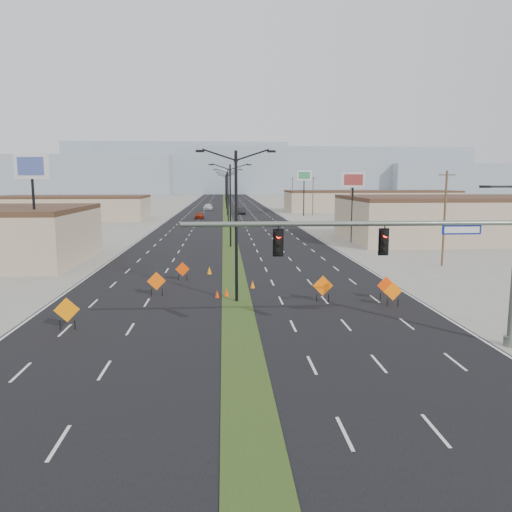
{
  "coord_description": "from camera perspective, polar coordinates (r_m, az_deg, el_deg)",
  "views": [
    {
      "loc": [
        -0.82,
        -20.8,
        8.08
      ],
      "look_at": [
        1.26,
        11.34,
        3.2
      ],
      "focal_mm": 35.0,
      "sensor_mm": 36.0,
      "label": 1
    }
  ],
  "objects": [
    {
      "name": "construction_sign_5",
      "position": [
        35.09,
        14.63,
        -3.36
      ],
      "size": [
        1.24,
        0.07,
        1.65
      ],
      "rotation": [
        0.0,
        0.0,
        0.03
      ],
      "color": "#E93E04",
      "rests_on": "ground"
    },
    {
      "name": "cone_0",
      "position": [
        35.14,
        -3.38,
        -4.17
      ],
      "size": [
        0.48,
        0.48,
        0.62
      ],
      "primitive_type": "cone",
      "rotation": [
        0.0,
        0.0,
        0.36
      ],
      "color": "#F53905",
      "rests_on": "ground"
    },
    {
      "name": "streetlight_1",
      "position": [
        60.86,
        -2.95,
        6.1
      ],
      "size": [
        5.15,
        0.24,
        10.02
      ],
      "color": "black",
      "rests_on": "ground"
    },
    {
      "name": "streetlight_0",
      "position": [
        32.91,
        -2.28,
        3.97
      ],
      "size": [
        5.15,
        0.24,
        10.02
      ],
      "color": "black",
      "rests_on": "ground"
    },
    {
      "name": "utility_pole_2",
      "position": [
        117.7,
        6.52,
        6.91
      ],
      "size": [
        1.6,
        0.2,
        9.0
      ],
      "color": "#4C3823",
      "rests_on": "ground"
    },
    {
      "name": "utility_pole_0",
      "position": [
        50.42,
        20.74,
        4.19
      ],
      "size": [
        1.6,
        0.2,
        9.0
      ],
      "color": "#4C3823",
      "rests_on": "ground"
    },
    {
      "name": "streetlight_4",
      "position": [
        144.82,
        -3.42,
        7.55
      ],
      "size": [
        5.15,
        0.24,
        10.02
      ],
      "color": "black",
      "rests_on": "ground"
    },
    {
      "name": "utility_pole_1",
      "position": [
        83.51,
        10.79,
        6.13
      ],
      "size": [
        1.6,
        0.2,
        9.0
      ],
      "color": "#4C3823",
      "rests_on": "ground"
    },
    {
      "name": "building_sw_far",
      "position": [
        110.45,
        -20.19,
        5.07
      ],
      "size": [
        30.0,
        14.0,
        4.5
      ],
      "primitive_type": "cube",
      "color": "tan",
      "rests_on": "ground"
    },
    {
      "name": "cone_3",
      "position": [
        43.61,
        -5.35,
        -1.65
      ],
      "size": [
        0.53,
        0.53,
        0.68
      ],
      "primitive_type": "cone",
      "rotation": [
        0.0,
        0.0,
        -0.39
      ],
      "color": "orange",
      "rests_on": "ground"
    },
    {
      "name": "pole_sign_east_far",
      "position": [
        116.22,
        5.52,
        8.8
      ],
      "size": [
        3.4,
        0.61,
        10.37
      ],
      "rotation": [
        0.0,
        0.0,
        0.07
      ],
      "color": "black",
      "rests_on": "ground"
    },
    {
      "name": "median_strip",
      "position": [
        121.07,
        -3.33,
        4.78
      ],
      "size": [
        2.0,
        400.0,
        0.04
      ],
      "primitive_type": "cube",
      "color": "#2F4318",
      "rests_on": "ground"
    },
    {
      "name": "cone_1",
      "position": [
        34.85,
        -4.46,
        -4.36
      ],
      "size": [
        0.43,
        0.43,
        0.53
      ],
      "primitive_type": "cone",
      "rotation": [
        0.0,
        0.0,
        0.43
      ],
      "color": "red",
      "rests_on": "ground"
    },
    {
      "name": "construction_sign_2",
      "position": [
        40.95,
        -8.4,
        -1.57
      ],
      "size": [
        1.14,
        0.24,
        1.54
      ],
      "rotation": [
        0.0,
        0.0,
        0.17
      ],
      "color": "#DB3F04",
      "rests_on": "ground"
    },
    {
      "name": "mesa_center",
      "position": [
        323.44,
        3.59,
        9.65
      ],
      "size": [
        220.0,
        50.0,
        28.0
      ],
      "primitive_type": "cube",
      "color": "#8A9AAB",
      "rests_on": "ground"
    },
    {
      "name": "building_se_near",
      "position": [
        74.63,
        24.16,
        3.77
      ],
      "size": [
        36.0,
        18.0,
        5.5
      ],
      "primitive_type": "cube",
      "color": "tan",
      "rests_on": "ground"
    },
    {
      "name": "pole_sign_east_near",
      "position": [
        66.67,
        11.02,
        7.95
      ],
      "size": [
        2.99,
        1.11,
        9.19
      ],
      "rotation": [
        0.0,
        0.0,
        -0.26
      ],
      "color": "black",
      "rests_on": "ground"
    },
    {
      "name": "construction_sign_3",
      "position": [
        33.62,
        7.65,
        -3.48
      ],
      "size": [
        1.37,
        0.06,
        1.82
      ],
      "rotation": [
        0.0,
        0.0,
        -0.02
      ],
      "color": "#FF6505",
      "rests_on": "ground"
    },
    {
      "name": "building_se_far",
      "position": [
        136.55,
        12.88,
        6.06
      ],
      "size": [
        44.0,
        16.0,
        5.0
      ],
      "primitive_type": "cube",
      "color": "tan",
      "rests_on": "ground"
    },
    {
      "name": "mesa_backdrop",
      "position": [
        342.13,
        -8.74,
        9.85
      ],
      "size": [
        140.0,
        50.0,
        32.0
      ],
      "primitive_type": "cube",
      "color": "#8A9AAB",
      "rests_on": "ground"
    },
    {
      "name": "car_far",
      "position": [
        138.73,
        -5.51,
        5.58
      ],
      "size": [
        2.6,
        5.76,
        1.64
      ],
      "primitive_type": "imported",
      "rotation": [
        0.0,
        0.0,
        -0.06
      ],
      "color": "silver",
      "rests_on": "ground"
    },
    {
      "name": "streetlight_2",
      "position": [
        88.84,
        -3.21,
        6.89
      ],
      "size": [
        5.15,
        0.24,
        10.02
      ],
      "color": "black",
      "rests_on": "ground"
    },
    {
      "name": "mesa_east",
      "position": [
        359.57,
        26.75,
        7.86
      ],
      "size": [
        160.0,
        50.0,
        18.0
      ],
      "primitive_type": "cube",
      "color": "#8A9AAB",
      "rests_on": "ground"
    },
    {
      "name": "construction_sign_0",
      "position": [
        29.11,
        -20.82,
        -5.89
      ],
      "size": [
        1.35,
        0.24,
        1.81
      ],
      "rotation": [
        0.0,
        0.0,
        0.15
      ],
      "color": "orange",
      "rests_on": "ground"
    },
    {
      "name": "mesa_west",
      "position": [
        323.56,
        -25.62,
        8.3
      ],
      "size": [
        180.0,
        50.0,
        22.0
      ],
      "primitive_type": "cube",
      "color": "#8A9AAB",
      "rests_on": "ground"
    },
    {
      "name": "signal_mast",
      "position": [
        24.87,
        18.48,
        0.57
      ],
      "size": [
        16.3,
        0.6,
        8.0
      ],
      "color": "slate",
      "rests_on": "ground"
    },
    {
      "name": "cone_2",
      "position": [
        37.81,
        -0.39,
        -3.26
      ],
      "size": [
        0.44,
        0.44,
        0.59
      ],
      "primitive_type": "cone",
      "rotation": [
        0.0,
        0.0,
        -0.3
      ],
      "color": "#FF6E05",
      "rests_on": "ground"
    },
    {
      "name": "construction_sign_4",
      "position": [
        33.39,
        15.39,
        -4.01
      ],
      "size": [
        1.22,
        0.12,
        1.63
      ],
      "rotation": [
        0.0,
        0.0,
        0.06
      ],
      "color": "orange",
      "rests_on": "ground"
    },
    {
      "name": "streetlight_6",
      "position": [
        200.82,
        -3.51,
        7.85
      ],
      "size": [
        5.15,
        0.24,
        10.02
      ],
      "color": "black",
      "rests_on": "ground"
    },
    {
      "name": "streetlight_3",
      "position": [
        116.83,
        -3.34,
        7.3
      ],
      "size": [
        5.15,
        0.24,
        10.02
      ],
      "color": "black",
      "rests_on": "ground"
    },
    {
      "name": "car_left",
      "position": [
        107.06,
        -6.49,
        4.62
      ],
      "size": [
        1.95,
        4.25,
        1.41
      ],
      "primitive_type": "imported",
      "rotation": [
        0.0,
        0.0,
        -0.07
      ],
      "color": "maroon",
      "rests_on": "ground"
    },
    {
      "name": "road_surface",
      "position": [
        121.07,
        -3.33,
        4.78
      ],
      "size": [
        25.0,
        400.0,
        0.02
      ],
      "primitive_type": "cube",
      "color": "black",
      "rests_on": "ground"
    },
    {
      "name": "car_mid",
      "position": [
        121.23,
        -1.75,
        5.18
      ],
      "size": [
        2.31,
        5.12,
        1.63
      ],
      "primitive_type": "imported",
      "rotation": [
        0.0,
        0.0,
        0.12
      ],
      "color": "black",
      "rests_on": "ground"
    },
    {
      "name": "utility_pole_3",
      "position": [
        152.27,
        4.18,
        7.32
      ],
      "size": [
        1.6,
        0.2,
        9.0
      ],
      "color": "#4C3823",
      "rests_on": "ground"
    },
    {
      "name": "construction_sign_1",
      "position": [
        35.81,
        -11.31,
        -2.92
      ],
      "size": [
        1.29,
        0.23,
        1.73
      ],
      "rotation": [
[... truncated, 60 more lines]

